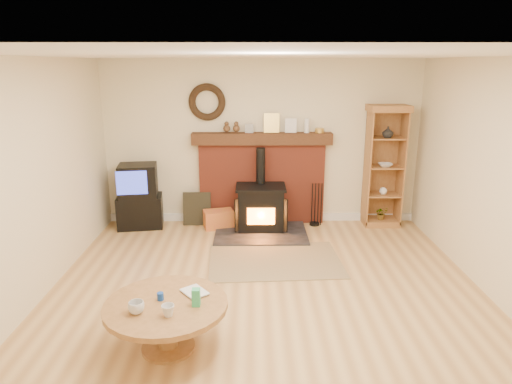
{
  "coord_description": "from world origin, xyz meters",
  "views": [
    {
      "loc": [
        -0.16,
        -4.46,
        2.53
      ],
      "look_at": [
        -0.11,
        1.0,
        0.98
      ],
      "focal_mm": 32.0,
      "sensor_mm": 36.0,
      "label": 1
    }
  ],
  "objects_px": {
    "curio_cabinet": "(384,166)",
    "coffee_table": "(166,312)",
    "wood_stove": "(261,209)",
    "tv_unit": "(139,197)"
  },
  "relations": [
    {
      "from": "curio_cabinet",
      "to": "coffee_table",
      "type": "relative_size",
      "value": 1.73
    },
    {
      "from": "wood_stove",
      "to": "curio_cabinet",
      "type": "xyz_separation_m",
      "value": [
        1.95,
        0.28,
        0.62
      ]
    },
    {
      "from": "wood_stove",
      "to": "curio_cabinet",
      "type": "height_order",
      "value": "curio_cabinet"
    },
    {
      "from": "wood_stove",
      "to": "coffee_table",
      "type": "bearing_deg",
      "value": -106.38
    },
    {
      "from": "tv_unit",
      "to": "wood_stove",
      "type": "bearing_deg",
      "value": -5.83
    },
    {
      "from": "coffee_table",
      "to": "wood_stove",
      "type": "bearing_deg",
      "value": 73.62
    },
    {
      "from": "tv_unit",
      "to": "coffee_table",
      "type": "height_order",
      "value": "tv_unit"
    },
    {
      "from": "wood_stove",
      "to": "tv_unit",
      "type": "relative_size",
      "value": 1.38
    },
    {
      "from": "curio_cabinet",
      "to": "coffee_table",
      "type": "distance_m",
      "value": 4.45
    },
    {
      "from": "wood_stove",
      "to": "coffee_table",
      "type": "height_order",
      "value": "wood_stove"
    }
  ]
}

